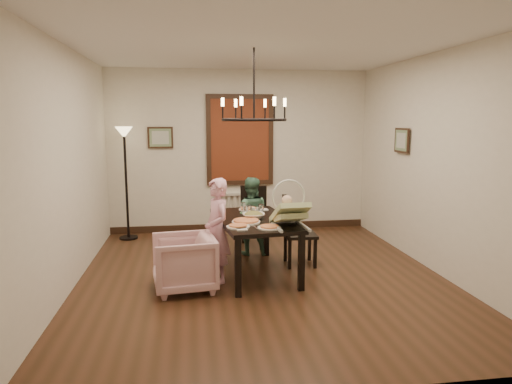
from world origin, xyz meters
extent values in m
cube|color=#472818|center=(0.00, 0.00, 0.00)|extent=(4.50, 5.00, 0.01)
cube|color=white|center=(0.00, 0.00, 2.80)|extent=(4.50, 5.00, 0.01)
cube|color=silver|center=(0.00, 2.50, 1.40)|extent=(4.50, 0.01, 2.80)
cube|color=silver|center=(-2.25, 0.00, 1.40)|extent=(0.01, 5.00, 2.80)
cube|color=silver|center=(2.25, 0.00, 1.40)|extent=(0.01, 5.00, 2.80)
cube|color=black|center=(-0.08, 0.14, 0.70)|extent=(1.04, 1.63, 0.05)
cube|color=black|center=(-0.36, -0.60, 0.34)|extent=(0.07, 0.07, 0.67)
cube|color=black|center=(-0.53, 0.80, 0.34)|extent=(0.07, 0.07, 0.67)
cube|color=black|center=(0.38, -0.51, 0.34)|extent=(0.07, 0.07, 0.67)
cube|color=black|center=(0.20, 0.89, 0.34)|extent=(0.07, 0.07, 0.67)
imported|color=#D3A1AA|center=(-0.96, -0.29, 0.32)|extent=(0.79, 0.77, 0.64)
imported|color=#E7A3BB|center=(-0.56, -0.06, 0.52)|extent=(0.36, 0.44, 1.05)
imported|color=#426F57|center=(-0.01, 1.01, 0.47)|extent=(0.51, 0.43, 0.94)
imported|color=white|center=(-0.09, 0.14, 0.76)|extent=(0.34, 0.34, 0.08)
cylinder|color=tan|center=(-0.21, -0.09, 0.74)|extent=(0.35, 0.35, 0.04)
cylinder|color=silver|center=(-0.13, 0.28, 0.80)|extent=(0.08, 0.08, 0.15)
cube|color=maroon|center=(0.00, 2.46, 1.60)|extent=(1.00, 0.03, 1.40)
cube|color=black|center=(-1.35, 2.47, 1.65)|extent=(0.42, 0.03, 0.36)
cube|color=black|center=(2.21, 0.90, 1.65)|extent=(0.03, 0.42, 0.36)
torus|color=black|center=(-0.08, 0.14, 1.95)|extent=(0.80, 0.80, 0.04)
camera|label=1|loc=(-0.86, -5.42, 1.96)|focal=32.00mm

